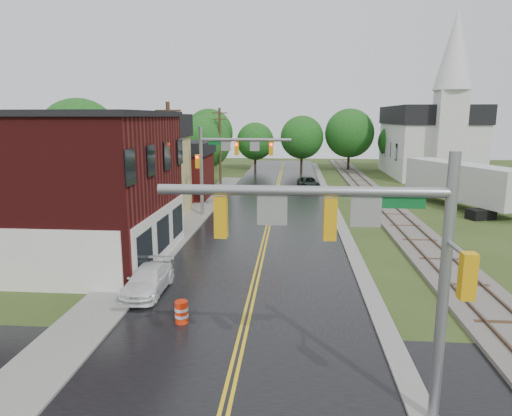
# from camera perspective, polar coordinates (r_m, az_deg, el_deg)

# --- Properties ---
(main_road) EXTENTS (10.00, 90.00, 0.02)m
(main_road) POSITION_cam_1_polar(r_m,az_deg,el_deg) (39.99, 2.03, -0.18)
(main_road) COLOR black
(main_road) RESTS_ON ground
(cross_road) EXTENTS (60.00, 9.00, 0.02)m
(cross_road) POSITION_cam_1_polar(r_m,az_deg,el_deg) (13.83, -3.95, -24.00)
(cross_road) COLOR black
(cross_road) RESTS_ON ground
(curb_right) EXTENTS (0.80, 70.00, 0.12)m
(curb_right) POSITION_cam_1_polar(r_m,az_deg,el_deg) (45.01, 9.22, 0.98)
(curb_right) COLOR gray
(curb_right) RESTS_ON ground
(sidewalk_left) EXTENTS (2.40, 50.00, 0.12)m
(sidewalk_left) POSITION_cam_1_polar(r_m,az_deg,el_deg) (35.97, -8.27, -1.61)
(sidewalk_left) COLOR gray
(sidewalk_left) RESTS_ON ground
(brick_building) EXTENTS (14.30, 10.30, 8.30)m
(brick_building) POSITION_cam_1_polar(r_m,az_deg,el_deg) (28.31, -25.66, 2.42)
(brick_building) COLOR #470F0F
(brick_building) RESTS_ON ground
(yellow_house) EXTENTS (8.00, 7.00, 6.40)m
(yellow_house) POSITION_cam_1_polar(r_m,az_deg,el_deg) (37.71, -15.21, 3.65)
(yellow_house) COLOR tan
(yellow_house) RESTS_ON ground
(darkred_building) EXTENTS (7.00, 6.00, 4.40)m
(darkred_building) POSITION_cam_1_polar(r_m,az_deg,el_deg) (46.06, -10.20, 3.95)
(darkred_building) COLOR #3F0F0C
(darkred_building) RESTS_ON ground
(church) EXTENTS (10.40, 18.40, 20.00)m
(church) POSITION_cam_1_polar(r_m,az_deg,el_deg) (65.50, 21.09, 8.72)
(church) COLOR silver
(church) RESTS_ON ground
(railroad) EXTENTS (3.20, 80.00, 0.30)m
(railroad) POSITION_cam_1_polar(r_m,az_deg,el_deg) (45.59, 15.00, 1.00)
(railroad) COLOR #59544C
(railroad) RESTS_ON ground
(traffic_signal_near) EXTENTS (7.34, 0.30, 7.20)m
(traffic_signal_near) POSITION_cam_1_polar(r_m,az_deg,el_deg) (11.67, 12.86, -3.99)
(traffic_signal_near) COLOR gray
(traffic_signal_near) RESTS_ON ground
(traffic_signal_far) EXTENTS (7.34, 0.43, 7.20)m
(traffic_signal_far) POSITION_cam_1_polar(r_m,az_deg,el_deg) (36.65, -3.60, 6.60)
(traffic_signal_far) COLOR gray
(traffic_signal_far) RESTS_ON ground
(utility_pole_b) EXTENTS (1.80, 0.28, 9.00)m
(utility_pole_b) POSITION_cam_1_polar(r_m,az_deg,el_deg) (32.47, -10.72, 5.37)
(utility_pole_b) COLOR #382616
(utility_pole_b) RESTS_ON ground
(utility_pole_c) EXTENTS (1.80, 0.28, 9.00)m
(utility_pole_c) POSITION_cam_1_polar(r_m,az_deg,el_deg) (53.93, -4.52, 7.84)
(utility_pole_c) COLOR #382616
(utility_pole_c) RESTS_ON ground
(tree_left_b) EXTENTS (7.60, 7.60, 9.69)m
(tree_left_b) POSITION_cam_1_polar(r_m,az_deg,el_deg) (45.55, -21.05, 7.74)
(tree_left_b) COLOR black
(tree_left_b) RESTS_ON ground
(tree_left_c) EXTENTS (6.00, 6.00, 7.65)m
(tree_left_c) POSITION_cam_1_polar(r_m,az_deg,el_deg) (51.59, -13.07, 7.20)
(tree_left_c) COLOR black
(tree_left_c) RESTS_ON ground
(tree_left_e) EXTENTS (6.40, 6.40, 8.16)m
(tree_left_e) POSITION_cam_1_polar(r_m,az_deg,el_deg) (56.15, -6.30, 8.04)
(tree_left_e) COLOR black
(tree_left_e) RESTS_ON ground
(suv_dark) EXTENTS (2.57, 4.72, 1.26)m
(suv_dark) POSITION_cam_1_polar(r_m,az_deg,el_deg) (51.77, 6.55, 3.10)
(suv_dark) COLOR black
(suv_dark) RESTS_ON ground
(pickup_white) EXTENTS (1.69, 4.09, 1.18)m
(pickup_white) POSITION_cam_1_polar(r_m,az_deg,el_deg) (21.82, -13.35, -8.81)
(pickup_white) COLOR white
(pickup_white) RESTS_ON ground
(semi_trailer) EXTENTS (7.10, 12.74, 3.95)m
(semi_trailer) POSITION_cam_1_polar(r_m,az_deg,el_deg) (44.28, 24.34, 3.01)
(semi_trailer) COLOR black
(semi_trailer) RESTS_ON ground
(construction_barrel) EXTENTS (0.54, 0.54, 0.91)m
(construction_barrel) POSITION_cam_1_polar(r_m,az_deg,el_deg) (18.60, -9.29, -12.74)
(construction_barrel) COLOR #FF2F0B
(construction_barrel) RESTS_ON ground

